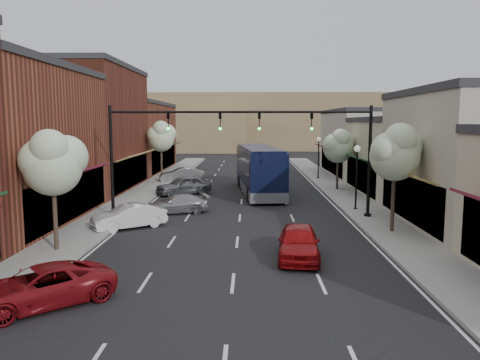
# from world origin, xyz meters

# --- Properties ---
(ground) EXTENTS (160.00, 160.00, 0.00)m
(ground) POSITION_xyz_m (0.00, 0.00, 0.00)
(ground) COLOR black
(ground) RESTS_ON ground
(sidewalk_left) EXTENTS (2.80, 73.00, 0.15)m
(sidewalk_left) POSITION_xyz_m (-8.40, 18.50, 0.07)
(sidewalk_left) COLOR gray
(sidewalk_left) RESTS_ON ground
(sidewalk_right) EXTENTS (2.80, 73.00, 0.15)m
(sidewalk_right) POSITION_xyz_m (8.40, 18.50, 0.07)
(sidewalk_right) COLOR gray
(sidewalk_right) RESTS_ON ground
(curb_left) EXTENTS (0.25, 73.00, 0.17)m
(curb_left) POSITION_xyz_m (-7.00, 18.50, 0.07)
(curb_left) COLOR gray
(curb_left) RESTS_ON ground
(curb_right) EXTENTS (0.25, 73.00, 0.17)m
(curb_right) POSITION_xyz_m (7.00, 18.50, 0.07)
(curb_right) COLOR gray
(curb_right) RESTS_ON ground
(bldg_left_midfar) EXTENTS (10.14, 14.10, 10.90)m
(bldg_left_midfar) POSITION_xyz_m (-14.24, 20.00, 5.40)
(bldg_left_midfar) COLOR maroon
(bldg_left_midfar) RESTS_ON ground
(bldg_left_far) EXTENTS (10.14, 18.10, 8.40)m
(bldg_left_far) POSITION_xyz_m (-14.22, 36.00, 4.16)
(bldg_left_far) COLOR brown
(bldg_left_far) RESTS_ON ground
(bldg_right_midnear) EXTENTS (9.14, 12.10, 7.90)m
(bldg_right_midnear) POSITION_xyz_m (13.72, 6.00, 3.91)
(bldg_right_midnear) COLOR #B6AE9C
(bldg_right_midnear) RESTS_ON ground
(bldg_right_midfar) EXTENTS (9.14, 12.10, 6.40)m
(bldg_right_midfar) POSITION_xyz_m (13.70, 18.00, 3.17)
(bldg_right_midfar) COLOR beige
(bldg_right_midfar) RESTS_ON ground
(bldg_right_far) EXTENTS (9.14, 16.10, 7.40)m
(bldg_right_far) POSITION_xyz_m (13.71, 32.00, 3.66)
(bldg_right_far) COLOR #B6AE9C
(bldg_right_far) RESTS_ON ground
(hill_far) EXTENTS (120.00, 30.00, 12.00)m
(hill_far) POSITION_xyz_m (0.00, 90.00, 6.00)
(hill_far) COLOR #7A6647
(hill_far) RESTS_ON ground
(hill_near) EXTENTS (50.00, 20.00, 8.00)m
(hill_near) POSITION_xyz_m (-25.00, 78.00, 4.00)
(hill_near) COLOR #7A6647
(hill_near) RESTS_ON ground
(signal_mast_right) EXTENTS (8.22, 0.46, 7.00)m
(signal_mast_right) POSITION_xyz_m (5.62, 8.00, 4.62)
(signal_mast_right) COLOR black
(signal_mast_right) RESTS_ON ground
(signal_mast_left) EXTENTS (8.22, 0.46, 7.00)m
(signal_mast_left) POSITION_xyz_m (-5.62, 8.00, 4.62)
(signal_mast_left) COLOR black
(signal_mast_left) RESTS_ON ground
(tree_right_near) EXTENTS (2.85, 2.65, 5.95)m
(tree_right_near) POSITION_xyz_m (8.35, 3.94, 4.45)
(tree_right_near) COLOR #47382B
(tree_right_near) RESTS_ON ground
(tree_right_far) EXTENTS (2.85, 2.65, 5.43)m
(tree_right_far) POSITION_xyz_m (8.35, 19.94, 3.99)
(tree_right_far) COLOR #47382B
(tree_right_far) RESTS_ON ground
(tree_left_near) EXTENTS (2.85, 2.65, 5.69)m
(tree_left_near) POSITION_xyz_m (-8.25, -0.06, 4.22)
(tree_left_near) COLOR #47382B
(tree_left_near) RESTS_ON ground
(tree_left_far) EXTENTS (2.85, 2.65, 6.13)m
(tree_left_far) POSITION_xyz_m (-8.25, 25.94, 4.60)
(tree_left_far) COLOR #47382B
(tree_left_far) RESTS_ON ground
(lamp_post_near) EXTENTS (0.44, 0.44, 4.44)m
(lamp_post_near) POSITION_xyz_m (7.80, 10.50, 3.01)
(lamp_post_near) COLOR black
(lamp_post_near) RESTS_ON ground
(lamp_post_far) EXTENTS (0.44, 0.44, 4.44)m
(lamp_post_far) POSITION_xyz_m (7.80, 28.00, 3.01)
(lamp_post_far) COLOR black
(lamp_post_far) RESTS_ON ground
(coach_bus) EXTENTS (4.10, 13.03, 3.91)m
(coach_bus) POSITION_xyz_m (1.38, 18.42, 2.03)
(coach_bus) COLOR black
(coach_bus) RESTS_ON ground
(red_hatchback) EXTENTS (2.14, 4.53, 1.50)m
(red_hatchback) POSITION_xyz_m (2.78, -0.78, 0.75)
(red_hatchback) COLOR maroon
(red_hatchback) RESTS_ON ground
(parked_car_a) EXTENTS (5.01, 4.71, 1.31)m
(parked_car_a) POSITION_xyz_m (-6.20, -6.32, 0.66)
(parked_car_a) COLOR maroon
(parked_car_a) RESTS_ON ground
(parked_car_b) EXTENTS (4.22, 3.59, 1.37)m
(parked_car_b) POSITION_xyz_m (-6.20, 4.94, 0.68)
(parked_car_b) COLOR silver
(parked_car_b) RESTS_ON ground
(parked_car_c) EXTENTS (4.51, 2.86, 1.22)m
(parked_car_c) POSITION_xyz_m (-4.20, 9.44, 0.61)
(parked_car_c) COLOR gray
(parked_car_c) RESTS_ON ground
(parked_car_d) EXTENTS (4.89, 4.03, 1.57)m
(parked_car_d) POSITION_xyz_m (-4.86, 17.39, 0.79)
(parked_car_d) COLOR slate
(parked_car_d) RESTS_ON ground
(parked_car_e) EXTENTS (4.70, 2.59, 1.47)m
(parked_car_e) POSITION_xyz_m (-6.20, 25.66, 0.73)
(parked_car_e) COLOR gray
(parked_car_e) RESTS_ON ground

